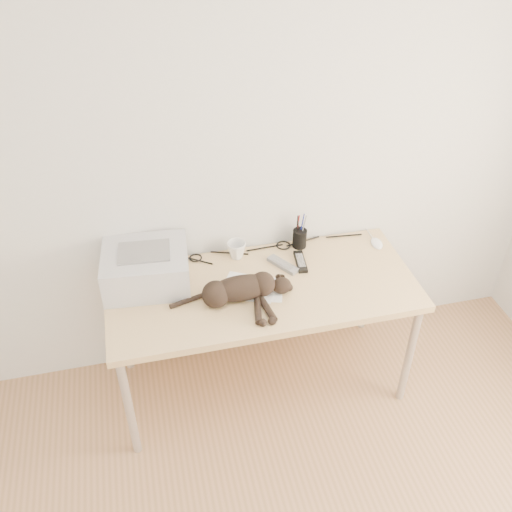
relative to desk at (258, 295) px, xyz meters
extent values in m
plane|color=silver|center=(0.00, 0.27, 0.69)|extent=(3.50, 0.00, 3.50)
cube|color=#E9C488|center=(0.00, -0.09, 0.11)|extent=(1.60, 0.70, 0.04)
cylinder|color=#B0AFB2|center=(-0.75, -0.39, -0.26)|extent=(0.04, 0.04, 0.70)
cylinder|color=#B0AFB2|center=(0.75, -0.39, -0.26)|extent=(0.04, 0.04, 0.70)
cylinder|color=#B0AFB2|center=(-0.75, 0.21, -0.26)|extent=(0.04, 0.04, 0.70)
cylinder|color=#B0AFB2|center=(0.75, 0.21, -0.26)|extent=(0.04, 0.04, 0.70)
cube|color=#E9C488|center=(0.00, 0.24, -0.21)|extent=(1.48, 0.02, 0.60)
cube|color=#BBBBC0|center=(-0.57, 0.08, 0.23)|extent=(0.46, 0.40, 0.19)
cube|color=black|center=(-0.57, 0.08, 0.24)|extent=(0.36, 0.05, 0.12)
cube|color=gray|center=(-0.57, 0.08, 0.33)|extent=(0.27, 0.20, 0.01)
cube|color=white|center=(-0.04, -0.10, 0.14)|extent=(0.31, 0.26, 0.00)
cube|color=white|center=(-0.07, -0.08, 0.14)|extent=(0.33, 0.30, 0.00)
ellipsoid|color=black|center=(-0.13, -0.15, 0.20)|extent=(0.32, 0.14, 0.13)
sphere|color=black|center=(-0.26, -0.16, 0.20)|extent=(0.14, 0.14, 0.14)
ellipsoid|color=black|center=(0.08, -0.16, 0.18)|extent=(0.10, 0.09, 0.09)
cone|color=black|center=(0.08, -0.12, 0.21)|extent=(0.03, 0.04, 0.04)
cone|color=black|center=(0.10, -0.12, 0.21)|extent=(0.03, 0.05, 0.05)
cylinder|color=black|center=(-0.07, -0.27, 0.15)|extent=(0.04, 0.19, 0.03)
cylinder|color=black|center=(-0.02, -0.27, 0.15)|extent=(0.04, 0.19, 0.03)
cylinder|color=black|center=(-0.39, -0.12, 0.15)|extent=(0.20, 0.03, 0.02)
imported|color=white|center=(-0.08, 0.19, 0.18)|extent=(0.14, 0.14, 0.10)
cylinder|color=black|center=(0.29, 0.20, 0.19)|extent=(0.08, 0.08, 0.11)
cylinder|color=#990C0C|center=(0.28, 0.20, 0.26)|extent=(0.01, 0.01, 0.15)
cylinder|color=navy|center=(0.30, 0.21, 0.26)|extent=(0.01, 0.01, 0.15)
cylinder|color=black|center=(0.29, 0.19, 0.26)|extent=(0.01, 0.01, 0.15)
cube|color=gray|center=(0.15, 0.05, 0.14)|extent=(0.15, 0.19, 0.02)
cube|color=black|center=(0.25, 0.05, 0.14)|extent=(0.07, 0.18, 0.02)
ellipsoid|color=white|center=(0.72, 0.12, 0.15)|extent=(0.07, 0.11, 0.04)
camera|label=1|loc=(-0.55, -2.26, 2.05)|focal=40.00mm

